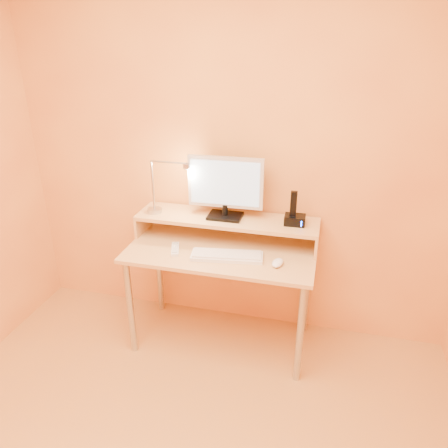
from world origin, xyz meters
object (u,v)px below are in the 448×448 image
(phone_dock, at_px, (295,220))
(keyboard, at_px, (227,256))
(monitor_panel, at_px, (226,182))
(lamp_base, at_px, (155,210))
(remote_control, at_px, (175,249))
(mouse, at_px, (278,263))

(phone_dock, height_order, keyboard, phone_dock)
(monitor_panel, height_order, lamp_base, monitor_panel)
(keyboard, relative_size, remote_control, 2.58)
(lamp_base, height_order, mouse, lamp_base)
(mouse, height_order, remote_control, mouse)
(keyboard, xyz_separation_m, remote_control, (-0.34, 0.02, -0.00))
(lamp_base, xyz_separation_m, phone_dock, (0.94, 0.03, 0.02))
(phone_dock, bearing_deg, monitor_panel, 177.18)
(remote_control, bearing_deg, keyboard, -20.61)
(monitor_panel, bearing_deg, phone_dock, -2.90)
(monitor_panel, distance_m, remote_control, 0.53)
(lamp_base, bearing_deg, mouse, -15.29)
(keyboard, bearing_deg, remote_control, 169.30)
(lamp_base, distance_m, keyboard, 0.62)
(lamp_base, bearing_deg, keyboard, -21.59)
(monitor_panel, height_order, phone_dock, monitor_panel)
(lamp_base, bearing_deg, monitor_panel, 4.72)
(phone_dock, xyz_separation_m, keyboard, (-0.38, -0.25, -0.18))
(lamp_base, xyz_separation_m, keyboard, (0.56, -0.22, -0.16))
(monitor_panel, relative_size, lamp_base, 4.87)
(monitor_panel, distance_m, phone_dock, 0.50)
(monitor_panel, xyz_separation_m, remote_control, (-0.27, -0.25, -0.39))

